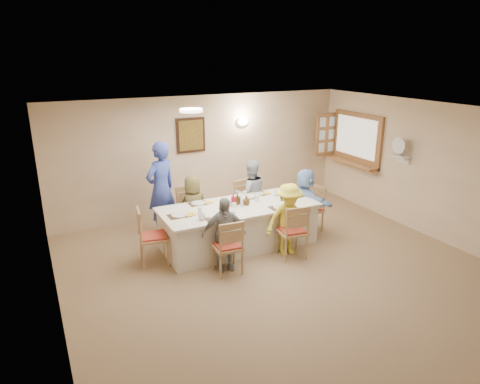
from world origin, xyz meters
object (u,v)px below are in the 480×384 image
serving_hatch (357,139)px  diner_front_right (288,220)px  diner_right_end (305,201)px  diner_back_right (251,194)px  caregiver (161,189)px  chair_front_right (292,230)px  chair_right_end (310,209)px  chair_front_left (227,245)px  condiment_ketchup (233,200)px  dining_table (239,226)px  diner_back_left (193,207)px  chair_left_end (153,236)px  chair_back_right (248,203)px  diner_front_left (224,234)px  desk_fan (400,149)px  chair_back_left (191,212)px

serving_hatch → diner_front_right: serving_hatch is taller
diner_right_end → diner_back_right: bearing=44.5°
diner_right_end → caregiver: (-2.47, 1.15, 0.27)m
chair_front_right → chair_right_end: bearing=-131.7°
chair_front_left → condiment_ketchup: size_ratio=3.99×
dining_table → diner_back_left: (-0.60, 0.68, 0.22)m
chair_left_end → condiment_ketchup: 1.51m
dining_table → diner_right_end: 1.44m
chair_back_right → diner_back_left: diner_back_left is taller
serving_hatch → condiment_ketchup: 3.63m
condiment_ketchup → diner_back_right: bearing=43.0°
diner_front_left → diner_front_right: size_ratio=0.96×
diner_front_left → chair_right_end: bearing=29.4°
chair_front_right → condiment_ketchup: condiment_ketchup is taller
serving_hatch → chair_left_end: (-4.93, -0.89, -1.01)m
serving_hatch → diner_back_left: serving_hatch is taller
desk_fan → dining_table: desk_fan is taller
diner_front_left → condiment_ketchup: diner_front_left is taller
diner_front_right → condiment_ketchup: bearing=139.5°
dining_table → diner_back_right: diner_back_right is taller
diner_front_left → diner_right_end: (2.02, 0.68, 0.02)m
chair_back_left → diner_back_left: diner_back_left is taller
chair_back_right → condiment_ketchup: 1.11m
chair_back_left → caregiver: (-0.45, 0.35, 0.42)m
dining_table → diner_back_right: bearing=48.6°
desk_fan → caregiver: size_ratio=0.17×
diner_front_left → desk_fan: bearing=15.1°
chair_front_left → caregiver: size_ratio=0.51×
diner_back_left → diner_right_end: size_ratio=0.96×
chair_back_left → diner_back_right: size_ratio=0.69×
chair_front_right → diner_front_left: 1.21m
serving_hatch → condiment_ketchup: (-3.47, -0.85, -0.63)m
diner_right_end → condiment_ketchup: diner_right_end is taller
chair_front_left → condiment_ketchup: bearing=-117.0°
diner_front_left → diner_right_end: size_ratio=0.96×
desk_fan → dining_table: (-3.27, 0.46, -1.17)m
chair_back_right → diner_front_left: bearing=-138.3°
serving_hatch → desk_fan: (-0.11, -1.35, 0.05)m
chair_left_end → diner_right_end: bearing=-81.3°
desk_fan → diner_front_right: desk_fan is taller
desk_fan → chair_back_right: desk_fan is taller
chair_back_left → condiment_ketchup: 1.00m
desk_fan → diner_front_left: 3.99m
serving_hatch → diner_back_right: (-2.78, -0.21, -0.82)m
serving_hatch → dining_table: size_ratio=0.54×
dining_table → chair_back_right: (0.60, 0.80, 0.07)m
desk_fan → chair_front_left: bearing=-175.0°
desk_fan → chair_back_right: 3.15m
chair_front_right → chair_left_end: bearing=-12.2°
chair_front_left → diner_front_left: diner_front_left is taller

